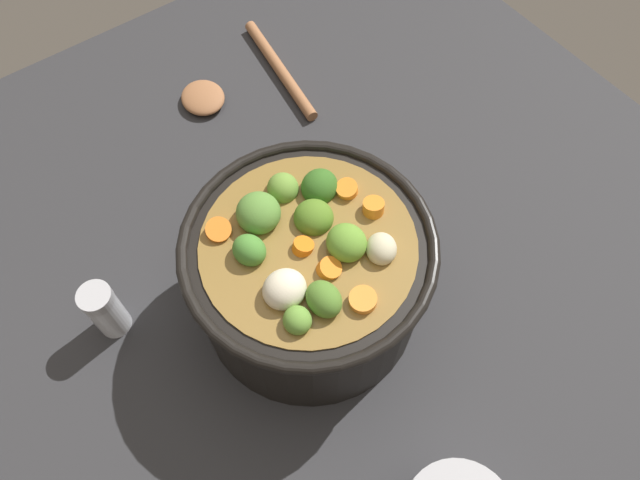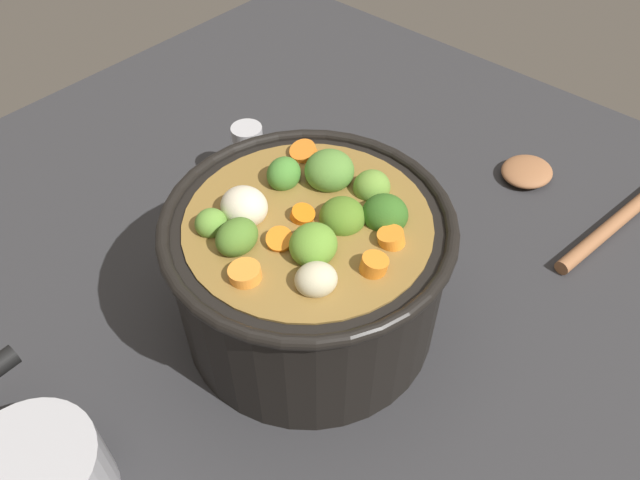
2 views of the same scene
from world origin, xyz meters
TOP-DOWN VIEW (x-y plane):
  - ground_plane at (0.00, 0.00)m, footprint 1.10×1.10m
  - cooking_pot at (0.00, 0.00)m, footprint 0.25×0.25m
  - wooden_spoon at (0.11, 0.33)m, footprint 0.17×0.21m
  - salt_shaker at (-0.19, 0.11)m, footprint 0.04×0.04m

SIDE VIEW (x-z plane):
  - ground_plane at x=0.00m, z-range 0.00..0.00m
  - wooden_spoon at x=0.11m, z-range 0.00..0.02m
  - salt_shaker at x=-0.19m, z-range 0.00..0.08m
  - cooking_pot at x=0.00m, z-range -0.01..0.16m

